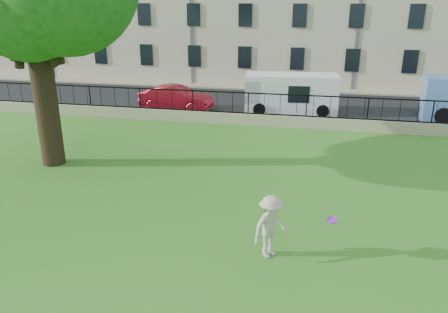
% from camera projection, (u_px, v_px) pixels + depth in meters
% --- Properties ---
extents(ground, '(120.00, 120.00, 0.00)m').
position_uv_depth(ground, '(181.00, 239.00, 12.09)').
color(ground, '#2E771C').
rests_on(ground, ground).
extents(retaining_wall, '(50.00, 0.40, 0.60)m').
position_uv_depth(retaining_wall, '(248.00, 119.00, 23.04)').
color(retaining_wall, gray).
rests_on(retaining_wall, ground).
extents(iron_railing, '(50.00, 0.05, 1.13)m').
position_uv_depth(iron_railing, '(248.00, 103.00, 22.75)').
color(iron_railing, black).
rests_on(iron_railing, retaining_wall).
extents(street, '(60.00, 9.00, 0.01)m').
position_uv_depth(street, '(259.00, 105.00, 27.46)').
color(street, black).
rests_on(street, ground).
extents(sidewalk, '(60.00, 1.40, 0.12)m').
position_uv_depth(sidewalk, '(269.00, 88.00, 32.23)').
color(sidewalk, gray).
rests_on(sidewalk, ground).
extents(man, '(1.18, 1.24, 1.69)m').
position_uv_depth(man, '(271.00, 227.00, 11.04)').
color(man, '#B8B096').
rests_on(man, ground).
extents(frisbee, '(0.29, 0.30, 0.12)m').
position_uv_depth(frisbee, '(332.00, 220.00, 10.79)').
color(frisbee, purple).
extents(red_sedan, '(4.48, 1.89, 1.44)m').
position_uv_depth(red_sedan, '(176.00, 98.00, 26.02)').
color(red_sedan, '#A61427').
rests_on(red_sedan, street).
extents(white_van, '(5.41, 2.52, 2.20)m').
position_uv_depth(white_van, '(291.00, 93.00, 25.42)').
color(white_van, white).
rests_on(white_van, street).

